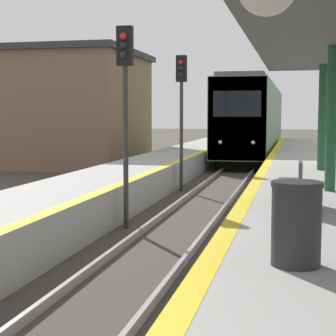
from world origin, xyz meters
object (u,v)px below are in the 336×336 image
object	(u,v)px
train	(255,119)
signal_mid	(125,89)
trash_bin	(296,223)
bench	(293,182)
signal_far	(181,97)

from	to	relation	value
train	signal_mid	distance (m)	24.78
trash_bin	bench	size ratio (longest dim) A/B	0.56
trash_bin	train	bearing A→B (deg)	94.93
train	signal_mid	world-z (taller)	signal_mid
train	signal_far	world-z (taller)	signal_far
train	signal_far	bearing A→B (deg)	-93.98
train	signal_far	size ratio (longest dim) A/B	5.08
trash_bin	bench	bearing A→B (deg)	90.80
train	trash_bin	bearing A→B (deg)	-85.07
trash_bin	bench	distance (m)	4.10
signal_mid	signal_far	size ratio (longest dim) A/B	1.00
signal_mid	trash_bin	bearing A→B (deg)	-56.87
train	bench	world-z (taller)	train
train	signal_mid	xyz separation A→B (m)	(-1.25, -24.73, 0.91)
signal_mid	trash_bin	world-z (taller)	signal_mid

